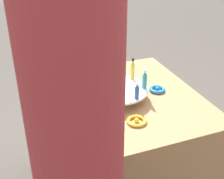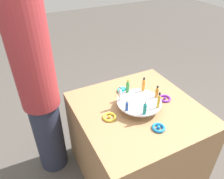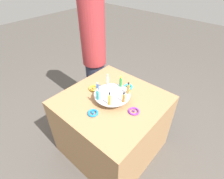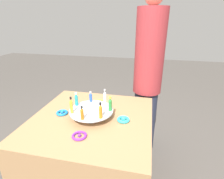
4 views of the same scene
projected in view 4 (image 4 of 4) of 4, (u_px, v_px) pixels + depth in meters
The scene contains 14 objects.
party_table at pixel (93, 154), 1.56m from camera, with size 0.96×0.96×0.76m.
display_stand at pixel (91, 112), 1.40m from camera, with size 0.35×0.35×0.07m.
bottle_blue at pixel (91, 97), 1.52m from camera, with size 0.02×0.02×0.09m.
bottle_teal at pixel (76, 99), 1.45m from camera, with size 0.03×0.03×0.12m.
bottle_gold at pixel (71, 106), 1.32m from camera, with size 0.02×0.02×0.14m.
bottle_amber at pixel (82, 113), 1.24m from camera, with size 0.02×0.02×0.11m.
bottle_orange at pixel (101, 111), 1.25m from camera, with size 0.03×0.03×0.13m.
bottle_green at pixel (110, 104), 1.36m from camera, with size 0.03×0.03×0.12m.
bottle_clear at pixel (105, 97), 1.47m from camera, with size 0.02×0.02×0.13m.
ribbon_bow_teal at pixel (123, 120), 1.36m from camera, with size 0.10×0.10×0.03m.
ribbon_bow_gold at pixel (100, 102), 1.65m from camera, with size 0.11×0.11×0.03m.
ribbon_bow_blue at pixel (62, 113), 1.47m from camera, with size 0.10×0.10×0.03m.
ribbon_bow_purple at pixel (79, 136), 1.18m from camera, with size 0.10×0.10×0.02m.
person_figure at pixel (148, 78), 1.90m from camera, with size 0.30×0.30×1.79m.
Camera 4 is at (-0.42, 1.17, 1.50)m, focal length 28.00 mm.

